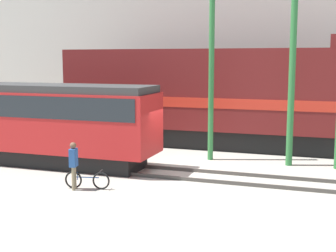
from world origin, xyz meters
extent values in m
plane|color=#9E998C|center=(0.00, 0.00, 0.00)|extent=(120.00, 120.00, 0.00)
cube|color=#47423D|center=(0.00, -1.64, 0.07)|extent=(60.00, 0.07, 0.14)
cube|color=#47423D|center=(0.00, -0.20, 0.07)|extent=(60.00, 0.07, 0.14)
cube|color=#47423D|center=(0.00, 4.87, 0.07)|extent=(60.00, 0.07, 0.14)
cube|color=#47423D|center=(0.00, 6.30, 0.07)|extent=(60.00, 0.07, 0.14)
cube|color=#B7B2A8|center=(0.00, 13.19, 7.34)|extent=(42.58, 6.00, 14.68)
cube|color=black|center=(0.26, 5.59, 0.50)|extent=(15.32, 2.55, 1.00)
cube|color=maroon|center=(0.26, 5.59, 3.03)|extent=(16.66, 3.00, 4.07)
cube|color=red|center=(0.26, 5.59, 2.42)|extent=(16.32, 3.04, 0.50)
cube|color=black|center=(-6.22, -0.92, 0.35)|extent=(9.29, 2.00, 0.70)
cube|color=#B21E1E|center=(-6.22, -0.92, 1.95)|extent=(10.56, 2.50, 2.49)
cube|color=#1E2328|center=(-6.22, -0.92, 2.64)|extent=(10.13, 2.54, 0.90)
cube|color=#333333|center=(-6.22, -0.92, 3.34)|extent=(10.34, 2.38, 0.30)
torus|color=black|center=(-1.80, -3.76, 0.31)|extent=(0.63, 0.18, 0.63)
torus|color=black|center=(-2.80, -3.95, 0.31)|extent=(0.63, 0.18, 0.63)
cylinder|color=#1E4C99|center=(-2.30, -3.85, 0.42)|extent=(0.85, 0.20, 0.04)
cylinder|color=#1E4C99|center=(-2.65, -3.92, 0.45)|extent=(0.03, 0.03, 0.28)
cylinder|color=#262626|center=(-1.80, -3.76, 0.68)|extent=(0.11, 0.44, 0.02)
cylinder|color=#8C7A5B|center=(-2.71, -4.00, 0.41)|extent=(0.11, 0.11, 0.83)
cylinder|color=#8C7A5B|center=(-2.68, -4.16, 0.41)|extent=(0.11, 0.11, 0.83)
cube|color=#264C8C|center=(-2.69, -4.08, 1.15)|extent=(0.29, 0.40, 0.64)
sphere|color=brown|center=(-2.69, -4.08, 1.58)|extent=(0.22, 0.22, 0.22)
cylinder|color=#2D7238|center=(0.63, 2.33, 4.88)|extent=(0.24, 0.24, 9.76)
cylinder|color=#2D7238|center=(4.12, 2.33, 4.75)|extent=(0.28, 0.28, 9.50)
camera|label=1|loc=(5.68, -18.10, 4.57)|focal=50.00mm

